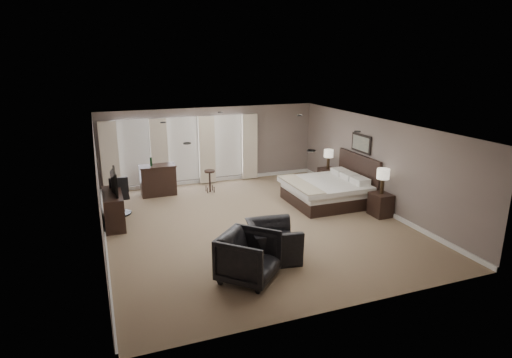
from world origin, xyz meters
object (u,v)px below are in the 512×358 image
object	(u,v)px
lamp_near	(383,181)
tv	(112,191)
bed	(326,181)
bar_stool_right	(210,181)
nightstand_near	(381,205)
bar_counter	(158,180)
nightstand_far	(327,178)
armchair_far	(249,255)
bar_stool_left	(158,181)
armchair_near	(273,236)
lamp_far	(328,159)
desk_chair	(119,195)
dresser	(113,209)

from	to	relation	value
lamp_near	tv	xyz separation A→B (m)	(-6.92, 1.93, -0.05)
bed	bar_stool_right	distance (m)	3.77
bar_stool_right	lamp_near	bearing A→B (deg)	-44.33
nightstand_near	bar_counter	xyz separation A→B (m)	(-5.46, 4.05, 0.17)
nightstand_far	armchair_far	size ratio (longest dim) A/B	0.60
bar_counter	bar_stool_left	bearing A→B (deg)	82.74
bed	tv	world-z (taller)	bed
tv	bar_stool_left	world-z (taller)	tv
armchair_near	bar_stool_right	bearing A→B (deg)	9.26
bar_stool_right	nightstand_far	bearing A→B (deg)	-12.62
lamp_far	armchair_far	xyz separation A→B (m)	(-4.60, -4.93, -0.43)
nightstand_far	armchair_near	bearing A→B (deg)	-131.88
bed	nightstand_far	world-z (taller)	bed
bed	desk_chair	world-z (taller)	bed
nightstand_near	desk_chair	bearing A→B (deg)	158.48
desk_chair	bar_stool_left	bearing A→B (deg)	-129.57
dresser	armchair_far	world-z (taller)	armchair_far
armchair_far	bar_stool_right	xyz separation A→B (m)	(0.75, 5.79, -0.17)
tv	nightstand_near	bearing A→B (deg)	-105.60
nightstand_far	armchair_far	bearing A→B (deg)	-133.05
nightstand_far	desk_chair	distance (m)	6.73
armchair_near	armchair_far	size ratio (longest dim) A/B	1.12
nightstand_near	nightstand_far	world-z (taller)	nightstand_far
tv	bar_counter	distance (m)	2.61
bed	desk_chair	size ratio (longest dim) A/B	1.95
bed	lamp_near	world-z (taller)	bed
nightstand_near	bar_counter	world-z (taller)	bar_counter
lamp_near	armchair_near	world-z (taller)	lamp_near
tv	desk_chair	bearing A→B (deg)	-15.25
armchair_far	desk_chair	distance (m)	5.14
bed	bar_stool_left	distance (m)	5.37
armchair_near	bar_stool_right	distance (m)	5.08
tv	desk_chair	xyz separation A→B (m)	(0.20, 0.72, -0.37)
bed	lamp_near	xyz separation A→B (m)	(0.89, -1.45, 0.28)
dresser	nightstand_far	bearing A→B (deg)	7.97
bar_stool_right	lamp_far	bearing A→B (deg)	-12.62
bar_stool_left	desk_chair	bearing A→B (deg)	-128.06
bed	bar_stool_left	world-z (taller)	bed
lamp_far	armchair_near	bearing A→B (deg)	-131.88
nightstand_near	lamp_far	distance (m)	2.97
nightstand_far	tv	distance (m)	7.01
tv	bar_counter	xyz separation A→B (m)	(1.46, 2.12, -0.45)
armchair_near	bar_stool_left	world-z (taller)	armchair_near
lamp_near	bar_stool_right	bearing A→B (deg)	135.67
armchair_near	desk_chair	bearing A→B (deg)	45.01
bar_counter	nightstand_far	bearing A→B (deg)	-11.88
lamp_near	dresser	distance (m)	7.21
bar_stool_left	desk_chair	distance (m)	2.12
armchair_far	bar_counter	xyz separation A→B (m)	(-0.85, 6.07, -0.04)
lamp_near	tv	bearing A→B (deg)	164.40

